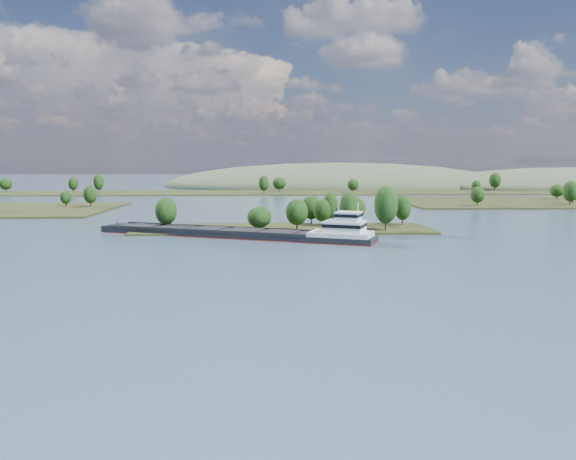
{
  "coord_description": "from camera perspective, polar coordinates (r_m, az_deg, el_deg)",
  "views": [
    {
      "loc": [
        -5.53,
        -10.31,
        23.29
      ],
      "look_at": [
        -0.23,
        130.0,
        6.0
      ],
      "focal_mm": 35.0,
      "sensor_mm": 36.0,
      "label": 1
    }
  ],
  "objects": [
    {
      "name": "ground",
      "position": [
        132.49,
        0.26,
        -3.1
      ],
      "size": [
        1800.0,
        1800.0,
        0.0
      ],
      "primitive_type": "plane",
      "color": "#3A4E65",
      "rests_on": "ground"
    },
    {
      "name": "tree_island",
      "position": [
        190.74,
        1.61,
        1.2
      ],
      "size": [
        100.0,
        30.65,
        15.87
      ],
      "color": "#262C13",
      "rests_on": "ground"
    },
    {
      "name": "back_shoreline",
      "position": [
        411.0,
        -0.5,
        3.86
      ],
      "size": [
        900.0,
        60.0,
        15.16
      ],
      "color": "#262C13",
      "rests_on": "ground"
    },
    {
      "name": "hill_east",
      "position": [
        549.32,
        26.81,
        3.84
      ],
      "size": [
        260.0,
        140.0,
        36.0
      ],
      "primitive_type": "ellipsoid",
      "color": "#425138",
      "rests_on": "ground"
    },
    {
      "name": "hill_west",
      "position": [
        515.03,
        5.16,
        4.4
      ],
      "size": [
        320.0,
        160.0,
        44.0
      ],
      "primitive_type": "ellipsoid",
      "color": "#425138",
      "rests_on": "ground"
    },
    {
      "name": "cargo_barge",
      "position": [
        172.0,
        -3.84,
        -0.26
      ],
      "size": [
        87.42,
        44.11,
        12.2
      ],
      "color": "black",
      "rests_on": "ground"
    }
  ]
}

